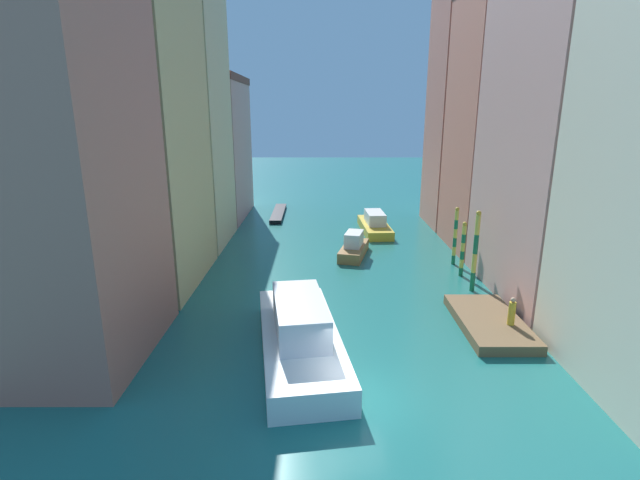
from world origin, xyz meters
name	(u,v)px	position (x,y,z in m)	size (l,w,h in m)	color
ground_plane	(335,239)	(0.00, 24.50, 0.00)	(154.00, 154.00, 0.00)	#1E6B66
building_left_0	(51,120)	(-12.77, 3.85, 10.83)	(6.55, 8.96, 21.64)	#C6705B
building_left_1	(140,135)	(-12.77, 13.70, 9.74)	(6.55, 10.31, 19.46)	#DBB77A
building_left_2	(182,115)	(-12.77, 23.52, 10.92)	(6.55, 8.87, 21.81)	beige
building_left_3	(213,148)	(-12.77, 34.00, 7.38)	(6.55, 11.80, 14.73)	tan
building_right_1	(565,112)	(12.77, 11.57, 11.13)	(6.55, 11.64, 22.24)	tan
building_right_2	(498,122)	(12.77, 21.84, 10.37)	(6.55, 8.84, 20.71)	#C6705B
building_right_3	(466,109)	(12.77, 30.37, 11.38)	(6.55, 7.66, 22.72)	#C6705B
waterfront_dock	(488,322)	(7.65, 6.55, 0.27)	(3.22, 6.48, 0.54)	brown
person_on_dock	(511,312)	(8.42, 5.70, 1.23)	(0.36, 0.36, 1.49)	gold
mooring_pole_0	(475,251)	(8.37, 11.79, 2.69)	(0.33, 0.33, 5.28)	#197247
mooring_pole_1	(462,248)	(8.48, 14.65, 2.00)	(0.32, 0.32, 3.89)	#197247
mooring_pole_2	(455,235)	(8.65, 17.22, 2.24)	(0.30, 0.30, 4.40)	#197247
vaporetto_white	(299,334)	(-2.39, 3.67, 1.00)	(5.02, 10.90, 2.76)	white
gondola_black	(278,213)	(-6.07, 34.45, 0.21)	(1.32, 8.98, 0.43)	black
motorboat_0	(374,224)	(3.81, 27.19, 0.70)	(2.75, 7.63, 1.92)	gold
motorboat_1	(353,247)	(1.26, 19.37, 0.71)	(2.85, 5.27, 1.95)	olive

